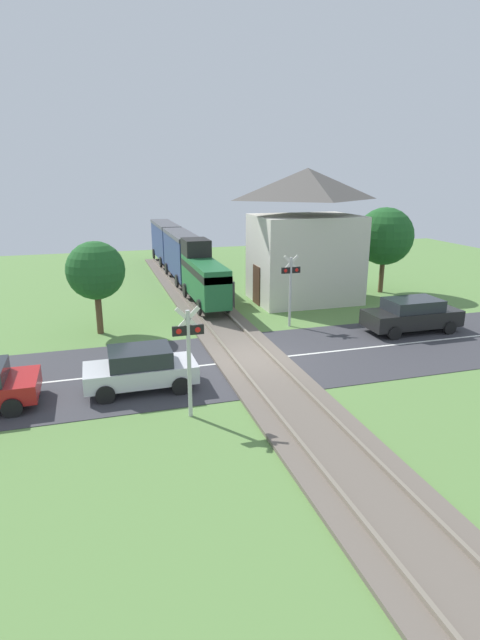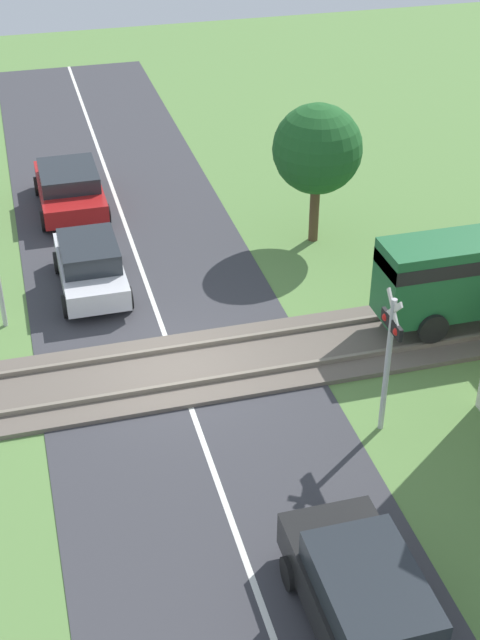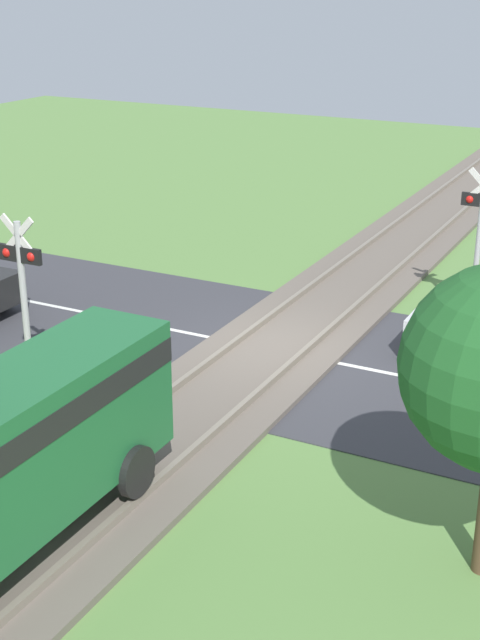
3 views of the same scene
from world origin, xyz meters
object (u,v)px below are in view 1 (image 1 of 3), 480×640
(crossing_signal_east_approach, at_px, (291,281))
(pedestrian_by_station, at_px, (231,294))
(crossing_signal_west_approach, at_px, (189,348))
(train, at_px, (180,253))
(station_building, at_px, (305,238))
(car_near_crossing, at_px, (141,368))
(car_far_side, at_px, (412,315))

(crossing_signal_east_approach, xyz_separation_m, pedestrian_by_station, (-1.71, 4.04, -1.39))
(crossing_signal_west_approach, xyz_separation_m, pedestrian_by_station, (4.48, 11.61, -1.39))
(train, height_order, station_building, station_building)
(car_near_crossing, bearing_deg, pedestrian_by_station, 58.56)
(car_near_crossing, bearing_deg, station_building, 43.89)
(car_near_crossing, height_order, pedestrian_by_station, pedestrian_by_station)
(car_far_side, height_order, crossing_signal_east_approach, crossing_signal_east_approach)
(car_far_side, distance_m, station_building, 7.61)
(pedestrian_by_station, bearing_deg, crossing_signal_east_approach, -67.13)
(train, bearing_deg, station_building, -50.57)
(pedestrian_by_station, bearing_deg, car_near_crossing, -121.44)
(train, relative_size, pedestrian_by_station, 12.15)
(car_far_side, height_order, station_building, station_building)
(crossing_signal_east_approach, distance_m, pedestrian_by_station, 4.60)
(crossing_signal_west_approach, height_order, pedestrian_by_station, crossing_signal_west_approach)
(crossing_signal_east_approach, relative_size, station_building, 0.47)
(station_building, bearing_deg, train, 129.43)
(train, relative_size, crossing_signal_west_approach, 5.93)
(car_far_side, bearing_deg, pedestrian_by_station, 136.12)
(car_far_side, distance_m, pedestrian_by_station, 9.21)
(train, distance_m, car_near_crossing, 17.11)
(crossing_signal_west_approach, relative_size, station_building, 0.47)
(car_near_crossing, xyz_separation_m, station_building, (9.98, 9.60, 2.75))
(station_building, bearing_deg, crossing_signal_west_approach, -126.35)
(crossing_signal_west_approach, distance_m, pedestrian_by_station, 12.52)
(train, bearing_deg, car_near_crossing, -104.52)
(crossing_signal_east_approach, bearing_deg, station_building, 59.24)
(car_far_side, distance_m, crossing_signal_east_approach, 5.62)
(car_near_crossing, relative_size, car_far_side, 0.84)
(crossing_signal_west_approach, xyz_separation_m, crossing_signal_east_approach, (6.18, 7.56, 0.00))
(car_near_crossing, distance_m, car_far_side, 12.64)
(car_near_crossing, relative_size, pedestrian_by_station, 2.22)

